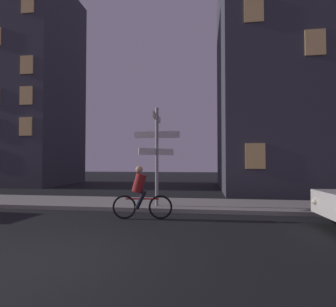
% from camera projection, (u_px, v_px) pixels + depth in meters
% --- Properties ---
extents(ground_plane, '(80.00, 80.00, 0.00)m').
position_uv_depth(ground_plane, '(50.00, 262.00, 4.64)').
color(ground_plane, black).
extents(sidewalk_kerb, '(40.00, 2.73, 0.14)m').
position_uv_depth(sidewalk_kerb, '(138.00, 204.00, 10.66)').
color(sidewalk_kerb, gray).
rests_on(sidewalk_kerb, ground_plane).
extents(signpost, '(1.67, 1.44, 3.56)m').
position_uv_depth(signpost, '(157.00, 148.00, 9.78)').
color(signpost, gray).
rests_on(signpost, sidewalk_kerb).
extents(cyclist, '(1.81, 0.37, 1.61)m').
position_uv_depth(cyclist, '(141.00, 194.00, 8.15)').
color(cyclist, black).
rests_on(cyclist, ground_plane).
extents(building_left_block, '(9.37, 6.26, 15.06)m').
position_uv_depth(building_left_block, '(12.00, 88.00, 21.02)').
color(building_left_block, '#383842').
rests_on(building_left_block, ground_plane).
extents(building_right_block, '(10.86, 8.82, 13.45)m').
position_uv_depth(building_right_block, '(310.00, 80.00, 16.50)').
color(building_right_block, '#383842').
rests_on(building_right_block, ground_plane).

